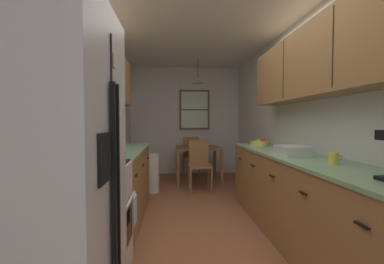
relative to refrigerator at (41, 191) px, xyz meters
The scene contains 24 objects.
ground_plane 2.60m from the refrigerator, 66.83° to the left, with size 12.00×12.00×0.00m, color #995B3D.
wall_left 2.30m from the refrigerator, 99.92° to the left, with size 0.10×9.00×2.55m, color silver.
wall_right 3.24m from the refrigerator, 44.13° to the left, with size 0.10×9.00×2.55m, color silver.
wall_back 5.00m from the refrigerator, 78.91° to the left, with size 4.40×0.10×2.55m, color silver.
ceiling_slab 2.96m from the refrigerator, 66.83° to the left, with size 4.40×9.00×0.08m, color white.
refrigerator is the anchor object (origin of this frame).
stove_range 0.85m from the refrigerator, 92.85° to the left, with size 0.66×0.64×1.10m.
microwave_over_range 1.04m from the refrigerator, 101.70° to the left, with size 0.39×0.61×0.31m.
counter_left 2.03m from the refrigerator, 91.20° to the left, with size 0.64×1.87×0.90m.
upper_cabinets_left 2.14m from the refrigerator, 95.38° to the left, with size 0.33×1.95×0.66m.
counter_right 2.35m from the refrigerator, 31.81° to the left, with size 0.64×3.10×0.90m.
upper_cabinets_right 2.58m from the refrigerator, 29.03° to the left, with size 0.33×2.78×0.72m.
dining_table 4.15m from the refrigerator, 73.58° to the left, with size 0.90×0.89×0.72m.
dining_chair_near 3.53m from the refrigerator, 71.10° to the left, with size 0.41×0.41×0.90m.
dining_chair_far 4.77m from the refrigerator, 76.86° to the left, with size 0.42×0.42×0.90m.
pendant_light 4.31m from the refrigerator, 73.58° to the left, with size 0.26×0.26×0.50m.
back_window 5.00m from the refrigerator, 76.31° to the left, with size 0.72×0.05×0.94m.
trash_bin 3.30m from the refrigerator, 85.43° to the left, with size 0.30×0.30×0.67m, color white.
storage_canister 1.16m from the refrigerator, 92.06° to the left, with size 0.12×0.12×0.19m.
dish_towel 1.02m from the refrigerator, 70.15° to the left, with size 0.02×0.16×0.24m, color silver.
mug_by_coffeemaker 2.10m from the refrigerator, 19.97° to the left, with size 0.12×0.08×0.10m.
fruit_bowl 3.06m from the refrigerator, 51.04° to the left, with size 0.27×0.27×0.09m.
dish_rack 2.30m from the refrigerator, 34.24° to the left, with size 0.28×0.34×0.10m, color silver.
table_serving_bowl 4.15m from the refrigerator, 75.22° to the left, with size 0.18×0.18×0.06m, color #E0D14C.
Camera 1 is at (-0.32, -2.52, 1.25)m, focal length 23.80 mm.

